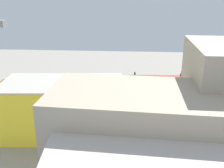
% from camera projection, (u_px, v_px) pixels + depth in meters
% --- Properties ---
extents(ground_plane, '(179.19, 179.19, 0.00)m').
position_uv_depth(ground_plane, '(107.00, 99.00, 113.11)').
color(ground_plane, gray).
rests_on(ground_plane, ground).
extents(rail_bed, '(112.74, 22.43, 0.01)m').
position_uv_depth(rail_bed, '(110.00, 84.00, 130.76)').
color(rail_bed, '#665E54').
rests_on(rail_bed, ground).
extents(street_asphalt, '(112.35, 16.89, 0.01)m').
position_uv_depth(street_asphalt, '(106.00, 103.00, 109.15)').
color(street_asphalt, '#424244').
rests_on(street_asphalt, ground).
extents(track_rails, '(111.72, 16.03, 0.12)m').
position_uv_depth(track_rails, '(110.00, 83.00, 130.70)').
color(track_rails, '#9E9EA8').
rests_on(track_rails, ground).
extents(platform_canopy_near, '(65.49, 9.01, 4.35)m').
position_uv_depth(platform_canopy_near, '(101.00, 81.00, 121.80)').
color(platform_canopy_near, '#B73328').
rests_on(platform_canopy_near, ground).
extents(platform_canopy_far, '(66.62, 9.77, 4.31)m').
position_uv_depth(platform_canopy_far, '(116.00, 77.00, 127.54)').
color(platform_canopy_far, '#A82D23').
rests_on(platform_canopy_far, ground).
extents(locomotive, '(15.49, 3.92, 5.24)m').
position_uv_depth(locomotive, '(147.00, 79.00, 132.00)').
color(locomotive, black).
rests_on(locomotive, ground).
extents(passenger_coach, '(18.34, 4.14, 6.26)m').
position_uv_depth(passenger_coach, '(199.00, 77.00, 129.83)').
color(passenger_coach, black).
rests_on(passenger_coach, ground).
extents(parked_car_0, '(4.90, 2.07, 1.56)m').
position_uv_depth(parked_car_0, '(177.00, 106.00, 104.06)').
color(parked_car_0, black).
rests_on(parked_car_0, ground).
extents(parked_car_1, '(4.38, 2.15, 1.77)m').
position_uv_depth(parked_car_1, '(161.00, 106.00, 104.50)').
color(parked_car_1, black).
rests_on(parked_car_1, ground).
extents(parked_car_2, '(4.70, 2.15, 1.63)m').
position_uv_depth(parked_car_2, '(144.00, 106.00, 104.61)').
color(parked_car_2, black).
rests_on(parked_car_2, ground).
extents(parked_car_3, '(4.41, 2.13, 1.51)m').
position_uv_depth(parked_car_3, '(129.00, 105.00, 105.11)').
color(parked_car_3, black).
rests_on(parked_car_3, ground).
extents(parked_car_4, '(4.40, 2.12, 1.66)m').
position_uv_depth(parked_car_4, '(112.00, 104.00, 105.98)').
color(parked_car_4, black).
rests_on(parked_car_4, ground).
extents(parked_car_5, '(4.39, 2.09, 1.68)m').
position_uv_depth(parked_car_5, '(96.00, 104.00, 105.93)').
color(parked_car_5, black).
rests_on(parked_car_5, ground).
extents(parked_car_6, '(4.17, 2.07, 1.70)m').
position_uv_depth(parked_car_6, '(80.00, 104.00, 106.21)').
color(parked_car_6, black).
rests_on(parked_car_6, ground).
extents(parked_car_7, '(4.27, 1.99, 1.80)m').
position_uv_depth(parked_car_7, '(63.00, 103.00, 106.51)').
color(parked_car_7, black).
rests_on(parked_car_7, ground).
extents(construction_building, '(37.59, 20.17, 17.10)m').
position_uv_depth(construction_building, '(64.00, 109.00, 83.92)').
color(construction_building, yellow).
rests_on(construction_building, ground).
extents(construction_roof_slab, '(38.23, 20.81, 0.40)m').
position_uv_depth(construction_roof_slab, '(62.00, 83.00, 80.92)').
color(construction_roof_slab, '#B7B2A8').
rests_on(construction_roof_slab, construction_building).
extents(box_truck_0, '(9.61, 2.49, 3.68)m').
position_uv_depth(box_truck_0, '(97.00, 109.00, 99.25)').
color(box_truck_0, black).
rests_on(box_truck_0, ground).
extents(box_truck_1, '(9.23, 3.00, 3.24)m').
position_uv_depth(box_truck_1, '(107.00, 111.00, 98.20)').
color(box_truck_1, black).
rests_on(box_truck_1, ground).
extents(street_tree_0, '(5.36, 5.36, 7.40)m').
position_uv_depth(street_tree_0, '(191.00, 90.00, 109.80)').
color(street_tree_0, brown).
rests_on(street_tree_0, ground).
extents(street_tree_1, '(5.45, 5.45, 7.60)m').
position_uv_depth(street_tree_1, '(105.00, 87.00, 113.15)').
color(street_tree_1, brown).
rests_on(street_tree_1, ground).
extents(street_tree_2, '(5.98, 5.98, 8.95)m').
position_uv_depth(street_tree_2, '(57.00, 84.00, 113.00)').
color(street_tree_2, brown).
rests_on(street_tree_2, ground).
extents(street_tree_3, '(4.30, 4.30, 6.22)m').
position_uv_depth(street_tree_3, '(191.00, 91.00, 110.43)').
color(street_tree_3, brown).
rests_on(street_tree_3, ground).
extents(traffic_light, '(0.50, 0.36, 6.65)m').
position_uv_depth(traffic_light, '(96.00, 88.00, 112.44)').
color(traffic_light, '#333333').
rests_on(traffic_light, ground).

